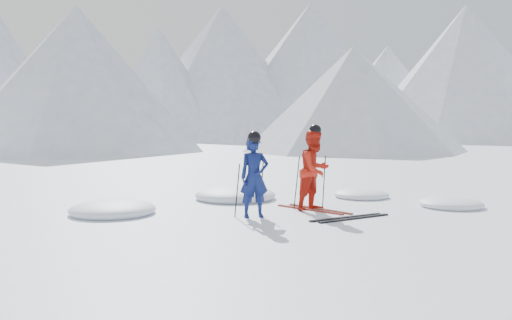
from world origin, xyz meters
name	(u,v)px	position (x,y,z in m)	size (l,w,h in m)	color
ground	(352,213)	(0.00, 0.00, 0.00)	(160.00, 160.00, 0.00)	white
mountain_range	(193,63)	(5.71, 35.31, 6.72)	(106.15, 62.94, 15.53)	#B2BCD1
skier_blue	(254,177)	(-2.06, 0.21, 0.79)	(0.58, 0.38, 1.58)	#0D1851
skier_red	(315,170)	(-0.56, 0.58, 0.85)	(0.83, 0.64, 1.70)	red
pole_blue_left	(237,190)	(-2.36, 0.36, 0.53)	(0.02, 0.02, 1.05)	black
pole_blue_right	(262,189)	(-1.81, 0.46, 0.53)	(0.02, 0.02, 1.05)	black
pole_red_left	(297,183)	(-0.86, 0.83, 0.57)	(0.02, 0.02, 1.13)	black
pole_red_right	(324,182)	(-0.26, 0.73, 0.57)	(0.02, 0.02, 1.13)	black
ski_worn_left	(309,210)	(-0.68, 0.58, 0.01)	(0.09, 1.70, 0.03)	black
ski_worn_right	(320,209)	(-0.44, 0.58, 0.01)	(0.09, 1.70, 0.03)	black
ski_loose_a	(346,217)	(-0.43, -0.51, 0.01)	(0.09, 1.70, 0.03)	black
ski_loose_b	(355,218)	(-0.33, -0.66, 0.01)	(0.09, 1.70, 0.03)	black
snow_lumps	(252,204)	(-1.50, 1.85, 0.00)	(8.58, 4.48, 0.43)	white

